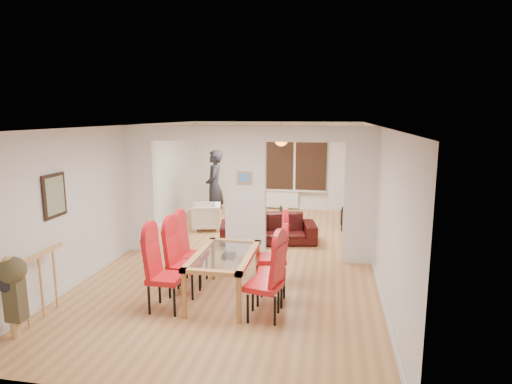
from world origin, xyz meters
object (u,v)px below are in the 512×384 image
(coffee_table, at_px, (279,222))
(dining_chair_rb, at_px, (271,268))
(dining_chair_lc, at_px, (193,251))
(person, at_px, (214,187))
(dining_table, at_px, (224,276))
(sofa, at_px, (268,228))
(television, at_px, (344,214))
(dining_chair_lb, at_px, (184,261))
(bottle, at_px, (281,211))
(dining_chair_ra, at_px, (264,280))
(dining_chair_la, at_px, (166,272))
(dining_chair_rc, at_px, (271,253))
(armchair, at_px, (206,216))
(bowl, at_px, (272,216))

(coffee_table, bearing_deg, dining_chair_rb, -84.40)
(dining_chair_lc, distance_m, person, 4.09)
(dining_table, height_order, sofa, dining_table)
(person, bearing_deg, dining_chair_rb, 14.16)
(television, bearing_deg, dining_chair_lb, 168.05)
(dining_chair_lc, xyz_separation_m, television, (2.59, 4.25, -0.24))
(dining_chair_lb, relative_size, bottle, 3.87)
(dining_table, height_order, dining_chair_ra, dining_chair_ra)
(dining_chair_la, relative_size, dining_chair_rc, 0.99)
(dining_chair_ra, xyz_separation_m, person, (-2.12, 5.07, 0.39))
(dining_chair_rc, xyz_separation_m, bottle, (-0.32, 3.97, -0.20))
(armchair, height_order, bottle, armchair)
(dining_chair_ra, xyz_separation_m, armchair, (-2.15, 4.41, -0.24))
(dining_chair_lb, height_order, dining_chair_lc, dining_chair_lb)
(bottle, bearing_deg, dining_chair_lc, -103.96)
(dining_chair_rb, distance_m, dining_chair_rc, 0.61)
(dining_chair_la, distance_m, dining_chair_lb, 0.56)
(dining_chair_la, distance_m, television, 5.93)
(dining_chair_rc, xyz_separation_m, person, (-2.06, 3.95, 0.38))
(dining_chair_lc, xyz_separation_m, person, (-0.74, 4.00, 0.41))
(bowl, bearing_deg, dining_chair_la, -99.91)
(dining_chair_rb, height_order, bottle, dining_chair_rb)
(coffee_table, bearing_deg, dining_table, -93.74)
(dining_table, bearing_deg, dining_chair_rc, 42.49)
(dining_chair_la, height_order, dining_chair_lc, dining_chair_la)
(dining_chair_la, bearing_deg, person, 99.17)
(dining_chair_ra, height_order, armchair, dining_chair_ra)
(dining_chair_rb, height_order, armchair, dining_chair_rb)
(dining_chair_rb, height_order, dining_chair_rc, dining_chair_rc)
(dining_table, height_order, bottle, dining_table)
(sofa, bearing_deg, dining_table, -105.04)
(dining_chair_lb, relative_size, bowl, 4.70)
(dining_table, relative_size, dining_chair_la, 1.36)
(person, bearing_deg, dining_chair_la, -3.40)
(television, height_order, bottle, television)
(dining_chair_ra, bearing_deg, armchair, 129.90)
(dining_chair_la, height_order, dining_chair_lb, dining_chair_la)
(dining_chair_lb, bearing_deg, dining_chair_lc, 100.82)
(dining_table, xyz_separation_m, bottle, (0.32, 4.55, 0.01))
(dining_chair_ra, height_order, bottle, dining_chair_ra)
(dining_chair_rc, relative_size, coffee_table, 1.13)
(dining_chair_rb, height_order, sofa, dining_chair_rb)
(television, relative_size, coffee_table, 1.04)
(coffee_table, xyz_separation_m, bottle, (0.03, 0.10, 0.26))
(dining_chair_rb, bearing_deg, bottle, 90.40)
(dining_chair_ra, distance_m, armchair, 4.91)
(dining_chair_ra, distance_m, television, 5.46)
(dining_table, xyz_separation_m, dining_chair_lc, (-0.68, 0.54, 0.18))
(dining_chair_rb, xyz_separation_m, person, (-2.15, 4.55, 0.41))
(dining_chair_lb, bearing_deg, dining_chair_rc, 30.65)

